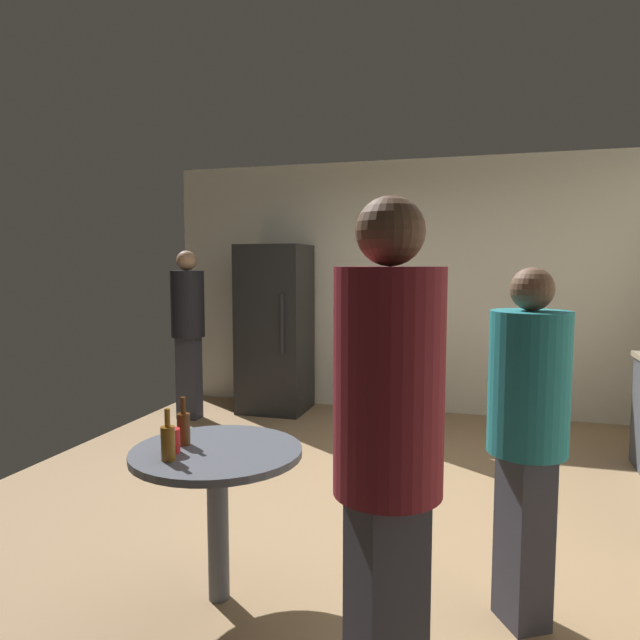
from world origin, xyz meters
The scene contains 11 objects.
ground_plane centered at (0.00, 0.00, -0.05)m, with size 5.20×5.20×0.10m, color #9E7C56.
wall_back centered at (0.00, 2.63, 1.35)m, with size 5.32×0.06×2.70m, color silver.
refrigerator centered at (-1.37, 2.20, 0.90)m, with size 0.70×0.68×1.80m.
foreground_table centered at (-0.36, -1.25, 0.63)m, with size 0.80×0.80×0.73m.
beer_bottle_amber centered at (-0.49, -1.46, 0.82)m, with size 0.06×0.06×0.23m.
beer_bottle_brown centered at (-0.54, -1.24, 0.82)m, with size 0.06×0.06×0.23m.
plastic_cup_red centered at (-0.54, -1.36, 0.79)m, with size 0.08×0.08×0.11m, color red.
person_in_maroon_shirt centered at (0.55, -1.92, 1.06)m, with size 0.48×0.48×1.80m.
person_in_white_shirt centered at (0.06, 1.56, 0.92)m, with size 0.38×0.38×1.58m.
person_in_teal_shirt centered at (1.02, -1.05, 0.92)m, with size 0.46×0.46×1.58m.
person_in_black_shirt centered at (-2.10, 1.63, 1.02)m, with size 0.35×0.35×1.73m.
Camera 1 is at (0.84, -3.64, 1.59)m, focal length 32.49 mm.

